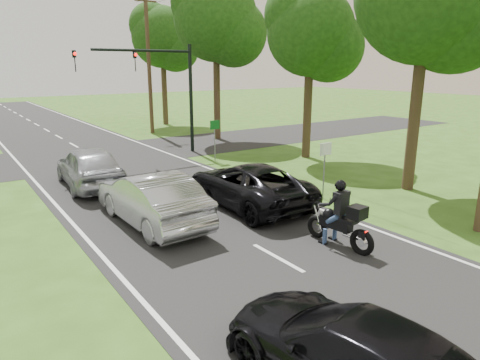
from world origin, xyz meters
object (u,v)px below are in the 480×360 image
dark_car_behind (356,357)px  sign_green (215,131)px  traffic_signal (160,79)px  motorcycle_rider (341,221)px  dark_suv (248,184)px  utility_pole_far (149,62)px  silver_sedan (151,199)px  silver_suv (89,166)px  sign_white (325,157)px

dark_car_behind → sign_green: 16.89m
traffic_signal → sign_green: 4.24m
dark_car_behind → sign_green: sign_green is taller
motorcycle_rider → dark_suv: size_ratio=0.41×
sign_green → utility_pole_far: bearing=83.3°
dark_suv → silver_sedan: 3.58m
utility_pole_far → sign_green: 11.63m
silver_suv → sign_white: (6.64, -6.68, 0.74)m
sign_white → sign_green: (0.20, 8.00, 0.00)m
sign_green → motorcycle_rider: bearing=-104.8°
dark_suv → traffic_signal: traffic_signal is taller
silver_suv → sign_green: bearing=-165.5°
traffic_signal → utility_pole_far: size_ratio=0.64×
dark_suv → utility_pole_far: utility_pole_far is taller
motorcycle_rider → sign_green: 11.81m
dark_suv → silver_suv: silver_suv is taller
motorcycle_rider → sign_green: sign_green is taller
motorcycle_rider → sign_white: size_ratio=1.04×
traffic_signal → utility_pole_far: bearing=70.3°
dark_car_behind → motorcycle_rider: bearing=-140.2°
silver_suv → utility_pole_far: size_ratio=0.50×
dark_suv → silver_sedan: silver_sedan is taller
sign_white → utility_pole_far: bearing=85.5°
dark_car_behind → sign_white: sign_white is taller
dark_suv → sign_white: (2.74, -1.02, 0.83)m
sign_white → sign_green: bearing=88.6°
dark_suv → dark_car_behind: (-4.10, -8.35, -0.08)m
motorcycle_rider → traffic_signal: 14.87m
dark_suv → traffic_signal: (1.38, 10.00, 3.37)m
silver_suv → motorcycle_rider: bearing=114.4°
dark_car_behind → sign_white: size_ratio=2.19×
silver_suv → sign_white: 9.44m
utility_pole_far → dark_car_behind: bearing=-107.6°
motorcycle_rider → sign_green: (3.01, 11.39, 0.85)m
motorcycle_rider → dark_car_behind: size_ratio=0.48×
utility_pole_far → sign_green: size_ratio=4.71×
dark_car_behind → utility_pole_far: bearing=-112.1°
dark_suv → silver_suv: size_ratio=1.09×
dark_car_behind → dark_suv: bearing=-120.7°
silver_sedan → traffic_signal: (4.96, 9.81, 3.30)m
silver_sedan → dark_car_behind: 8.55m
traffic_signal → silver_sedan: bearing=-116.8°
dark_suv → dark_car_behind: dark_suv is taller
dark_suv → sign_green: 7.62m
silver_sedan → sign_green: 9.45m
motorcycle_rider → traffic_signal: size_ratio=0.35×
dark_suv → silver_sedan: bearing=-1.2°
dark_suv → sign_green: (2.94, 6.98, 0.83)m
motorcycle_rider → sign_green: bearing=69.8°
silver_sedan → sign_green: (6.52, 6.80, 0.77)m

